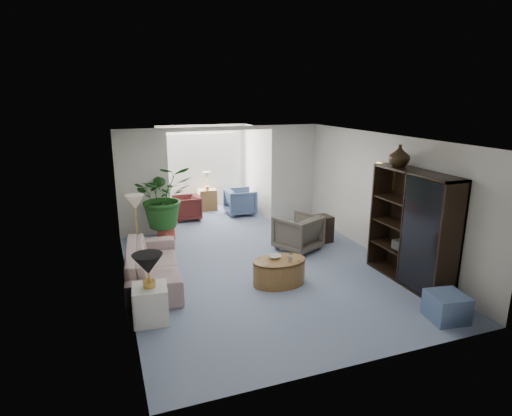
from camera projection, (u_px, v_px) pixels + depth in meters
name	position (u px, v px, depth m)	size (l,w,h in m)	color
floor	(267.00, 272.00, 7.94)	(6.00, 6.00, 0.00)	#8593B0
sunroom_floor	(212.00, 215.00, 11.65)	(2.60, 2.60, 0.00)	#8593B0
back_pier_left	(143.00, 184.00, 9.70)	(1.20, 0.12, 2.50)	silver
back_pier_right	(293.00, 173.00, 10.96)	(1.20, 0.12, 2.50)	silver
back_header	(221.00, 129.00, 10.02)	(2.60, 0.12, 0.10)	silver
window_pane	(202.00, 160.00, 12.27)	(2.20, 0.02, 1.50)	white
window_blinds	(202.00, 160.00, 12.24)	(2.20, 0.02, 1.50)	white
framed_picture	(387.00, 176.00, 8.22)	(0.04, 0.50, 0.40)	beige
sofa	(153.00, 265.00, 7.44)	(2.27, 0.89, 0.66)	#B3A697
end_table	(151.00, 304.00, 6.17)	(0.50, 0.50, 0.55)	white
table_lamp	(148.00, 264.00, 6.00)	(0.44, 0.44, 0.30)	black
floor_lamp	(135.00, 202.00, 8.03)	(0.36, 0.36, 0.28)	#F8E4C5
coffee_table	(279.00, 272.00, 7.41)	(0.95, 0.95, 0.45)	olive
coffee_bowl	(274.00, 257.00, 7.41)	(0.22, 0.22, 0.05)	silver
coffee_cup	(290.00, 258.00, 7.29)	(0.10, 0.10, 0.09)	beige
wingback_chair	(298.00, 233.00, 8.98)	(0.82, 0.85, 0.77)	#5A5447
side_table_dark	(320.00, 229.00, 9.51)	(0.50, 0.40, 0.60)	black
entertainment_cabinet	(412.00, 228.00, 7.32)	(0.48, 1.80, 2.00)	black
cabinet_urn	(399.00, 156.00, 7.47)	(0.37, 0.37, 0.39)	black
ottoman	(447.00, 307.00, 6.22)	(0.51, 0.51, 0.41)	slate
plant_pot	(166.00, 233.00, 9.65)	(0.40, 0.40, 0.32)	#A73F30
house_plant	(164.00, 196.00, 9.43)	(1.28, 1.11, 1.42)	#1F531C
sunroom_chair_blue	(240.00, 202.00, 11.69)	(0.76, 0.79, 0.72)	slate
sunroom_chair_maroon	(187.00, 208.00, 11.20)	(0.69, 0.71, 0.64)	maroon
sunroom_table	(208.00, 200.00, 12.13)	(0.49, 0.38, 0.60)	olive
shelf_clutter	(419.00, 235.00, 7.09)	(0.30, 0.84, 1.06)	black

